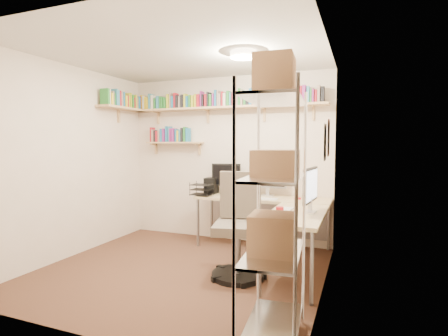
{
  "coord_description": "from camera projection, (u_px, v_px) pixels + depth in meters",
  "views": [
    {
      "loc": [
        1.93,
        -3.52,
        1.48
      ],
      "look_at": [
        0.33,
        0.55,
        1.18
      ],
      "focal_mm": 28.0,
      "sensor_mm": 36.0,
      "label": 1
    }
  ],
  "objects": [
    {
      "name": "ground",
      "position": [
        180.0,
        271.0,
        4.08
      ],
      "size": [
        3.2,
        3.2,
        0.0
      ],
      "primitive_type": "plane",
      "color": "#452C1D",
      "rests_on": "ground"
    },
    {
      "name": "wire_rack",
      "position": [
        274.0,
        177.0,
        2.48
      ],
      "size": [
        0.47,
        0.85,
        2.09
      ],
      "rotation": [
        0.0,
        0.0,
        0.09
      ],
      "color": "silver",
      "rests_on": "ground"
    },
    {
      "name": "office_chair",
      "position": [
        239.0,
        233.0,
        3.9
      ],
      "size": [
        0.62,
        0.63,
        1.16
      ],
      "rotation": [
        0.0,
        0.0,
        0.21
      ],
      "color": "black",
      "rests_on": "ground"
    },
    {
      "name": "room_shell",
      "position": [
        180.0,
        138.0,
        3.97
      ],
      "size": [
        3.24,
        3.04,
        2.52
      ],
      "color": "beige",
      "rests_on": "ground"
    },
    {
      "name": "wall_shelves",
      "position": [
        196.0,
        108.0,
        5.29
      ],
      "size": [
        3.12,
        1.09,
        0.8
      ],
      "color": "tan",
      "rests_on": "ground"
    },
    {
      "name": "corner_desk",
      "position": [
        261.0,
        201.0,
        4.68
      ],
      "size": [
        1.95,
        1.9,
        1.26
      ],
      "color": "#D4C689",
      "rests_on": "ground"
    }
  ]
}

